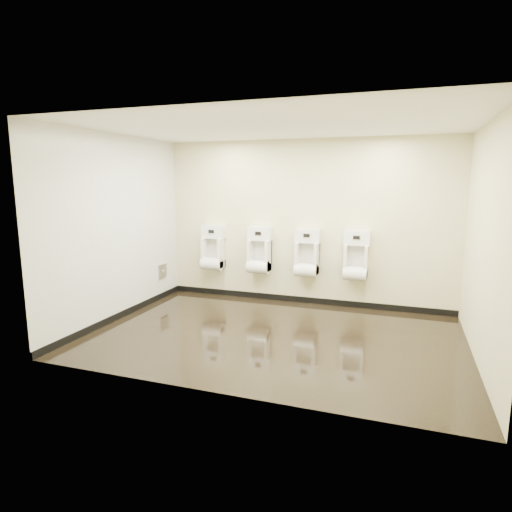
{
  "coord_description": "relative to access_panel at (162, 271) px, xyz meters",
  "views": [
    {
      "loc": [
        1.61,
        -5.4,
        2.1
      ],
      "look_at": [
        -0.46,
        0.55,
        1.0
      ],
      "focal_mm": 30.0,
      "sensor_mm": 36.0,
      "label": 1
    }
  ],
  "objects": [
    {
      "name": "urinal_2",
      "position": [
        2.57,
        0.41,
        0.35
      ],
      "size": [
        0.43,
        0.32,
        0.8
      ],
      "color": "white",
      "rests_on": "back_wall"
    },
    {
      "name": "urinal_3",
      "position": [
        3.38,
        0.41,
        0.35
      ],
      "size": [
        0.43,
        0.32,
        0.8
      ],
      "color": "white",
      "rests_on": "back_wall"
    },
    {
      "name": "back_wall",
      "position": [
        2.48,
        0.55,
        0.9
      ],
      "size": [
        5.0,
        0.02,
        2.8
      ],
      "primitive_type": "cube",
      "color": "beige",
      "rests_on": "ground"
    },
    {
      "name": "access_panel",
      "position": [
        0.0,
        0.0,
        0.0
      ],
      "size": [
        0.04,
        0.25,
        0.25
      ],
      "color": "#9E9EA3",
      "rests_on": "left_wall"
    },
    {
      "name": "skirting_back",
      "position": [
        2.48,
        0.54,
        -0.45
      ],
      "size": [
        5.0,
        0.02,
        0.1
      ],
      "primitive_type": "cube",
      "color": "black",
      "rests_on": "ground"
    },
    {
      "name": "skirting_left",
      "position": [
        -0.01,
        -1.2,
        -0.45
      ],
      "size": [
        0.02,
        3.5,
        0.1
      ],
      "primitive_type": "cube",
      "color": "black",
      "rests_on": "ground"
    },
    {
      "name": "tile_overlay_left",
      "position": [
        -0.01,
        -1.2,
        0.9
      ],
      "size": [
        0.01,
        3.5,
        2.8
      ],
      "primitive_type": "cube",
      "color": "silver",
      "rests_on": "ground"
    },
    {
      "name": "ground",
      "position": [
        2.48,
        -1.2,
        -0.5
      ],
      "size": [
        5.0,
        3.5,
        0.0
      ],
      "primitive_type": "cube",
      "color": "black",
      "rests_on": "ground"
    },
    {
      "name": "right_wall",
      "position": [
        4.98,
        -1.2,
        0.9
      ],
      "size": [
        0.02,
        3.5,
        2.8
      ],
      "primitive_type": "cube",
      "color": "beige",
      "rests_on": "ground"
    },
    {
      "name": "urinal_1",
      "position": [
        1.71,
        0.41,
        0.35
      ],
      "size": [
        0.43,
        0.32,
        0.8
      ],
      "color": "white",
      "rests_on": "back_wall"
    },
    {
      "name": "left_wall",
      "position": [
        -0.02,
        -1.2,
        0.9
      ],
      "size": [
        0.02,
        3.5,
        2.8
      ],
      "primitive_type": "cube",
      "color": "beige",
      "rests_on": "ground"
    },
    {
      "name": "front_wall",
      "position": [
        2.48,
        -2.95,
        0.9
      ],
      "size": [
        5.0,
        0.02,
        2.8
      ],
      "primitive_type": "cube",
      "color": "beige",
      "rests_on": "ground"
    },
    {
      "name": "urinal_0",
      "position": [
        0.82,
        0.41,
        0.35
      ],
      "size": [
        0.43,
        0.32,
        0.8
      ],
      "color": "white",
      "rests_on": "back_wall"
    },
    {
      "name": "ceiling",
      "position": [
        2.48,
        -1.2,
        2.3
      ],
      "size": [
        5.0,
        3.5,
        0.0
      ],
      "primitive_type": "cube",
      "color": "silver"
    }
  ]
}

